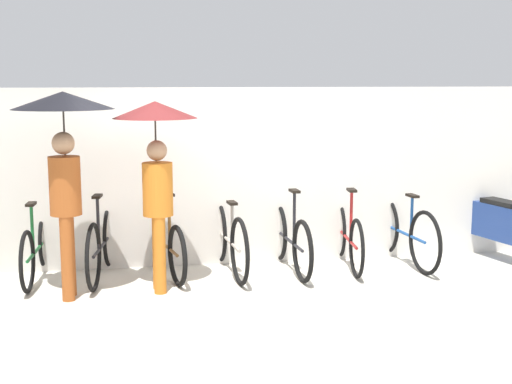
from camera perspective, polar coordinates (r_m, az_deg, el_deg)
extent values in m
plane|color=beige|center=(7.22, -3.74, -9.18)|extent=(30.00, 30.00, 0.00)
cube|color=silver|center=(8.64, -5.02, 1.18)|extent=(14.36, 0.12, 2.15)
torus|color=black|center=(8.95, -16.53, -3.70)|extent=(0.09, 0.68, 0.68)
torus|color=black|center=(7.97, -17.83, -5.33)|extent=(0.09, 0.68, 0.68)
cylinder|color=#19662D|center=(8.46, -17.14, -4.47)|extent=(0.10, 1.03, 0.04)
cylinder|color=#19662D|center=(8.22, -17.47, -2.91)|extent=(0.04, 0.04, 0.55)
cube|color=black|center=(8.17, -17.56, -0.92)|extent=(0.10, 0.21, 0.03)
cylinder|color=#19662D|center=(8.88, -16.62, -1.67)|extent=(0.04, 0.04, 0.64)
cylinder|color=#19662D|center=(8.83, -16.72, 0.38)|extent=(0.44, 0.06, 0.03)
torus|color=black|center=(8.83, -11.64, -3.45)|extent=(0.14, 0.74, 0.74)
torus|color=black|center=(7.83, -12.88, -5.10)|extent=(0.14, 0.74, 0.74)
cylinder|color=black|center=(8.33, -12.22, -4.23)|extent=(0.17, 1.03, 0.04)
cylinder|color=black|center=(8.09, -12.52, -2.50)|extent=(0.04, 0.04, 0.59)
cube|color=black|center=(8.04, -12.59, -0.33)|extent=(0.12, 0.21, 0.03)
cylinder|color=black|center=(8.76, -11.71, -1.30)|extent=(0.04, 0.04, 0.68)
cylinder|color=black|center=(8.71, -11.78, 0.89)|extent=(0.44, 0.09, 0.03)
torus|color=black|center=(8.80, -7.99, -3.61)|extent=(0.19, 0.68, 0.68)
torus|color=black|center=(7.87, -6.31, -5.09)|extent=(0.19, 0.68, 0.68)
cylinder|color=brown|center=(8.33, -7.20, -4.31)|extent=(0.23, 0.97, 0.04)
cylinder|color=brown|center=(8.10, -6.94, -2.44)|extent=(0.04, 0.04, 0.62)
cube|color=black|center=(8.04, -6.99, -0.18)|extent=(0.13, 0.21, 0.03)
cylinder|color=brown|center=(8.72, -8.04, -1.35)|extent=(0.04, 0.04, 0.70)
cylinder|color=brown|center=(8.67, -8.09, 0.94)|extent=(0.44, 0.12, 0.03)
torus|color=black|center=(8.88, -2.99, -3.15)|extent=(0.12, 0.76, 0.76)
torus|color=black|center=(7.86, -1.32, -4.76)|extent=(0.12, 0.76, 0.76)
cylinder|color=#A59E93|center=(8.37, -2.21, -3.91)|extent=(0.14, 1.07, 0.04)
cylinder|color=#A59E93|center=(8.14, -1.92, -2.60)|extent=(0.04, 0.04, 0.47)
cube|color=black|center=(8.09, -1.93, -0.87)|extent=(0.11, 0.21, 0.03)
cylinder|color=#A59E93|center=(8.82, -3.01, -1.11)|extent=(0.04, 0.04, 0.64)
cylinder|color=#A59E93|center=(8.76, -3.03, 0.95)|extent=(0.44, 0.07, 0.03)
torus|color=black|center=(8.96, 1.80, -3.18)|extent=(0.09, 0.71, 0.71)
torus|color=black|center=(7.98, 3.75, -4.75)|extent=(0.09, 0.71, 0.71)
cylinder|color=black|center=(8.47, 2.71, -3.92)|extent=(0.10, 1.05, 0.04)
cylinder|color=black|center=(8.23, 3.08, -2.12)|extent=(0.04, 0.04, 0.61)
cube|color=black|center=(8.17, 3.10, 0.09)|extent=(0.10, 0.20, 0.03)
cylinder|color=black|center=(8.90, 1.81, -0.96)|extent=(0.04, 0.04, 0.71)
cylinder|color=black|center=(8.84, 1.82, 1.30)|extent=(0.44, 0.05, 0.03)
torus|color=black|center=(9.18, 6.70, -3.02)|extent=(0.11, 0.69, 0.69)
torus|color=black|center=(8.22, 8.05, -4.49)|extent=(0.11, 0.69, 0.69)
cylinder|color=maroon|center=(8.70, 7.34, -3.72)|extent=(0.13, 1.01, 0.04)
cylinder|color=maroon|center=(8.47, 7.62, -1.98)|extent=(0.04, 0.04, 0.61)
cube|color=black|center=(8.41, 7.67, 0.15)|extent=(0.11, 0.21, 0.03)
cylinder|color=maroon|center=(9.12, 6.74, -1.07)|extent=(0.04, 0.04, 0.64)
cylinder|color=maroon|center=(9.07, 6.77, 0.91)|extent=(0.44, 0.07, 0.03)
torus|color=black|center=(9.43, 10.28, -2.57)|extent=(0.12, 0.76, 0.76)
torus|color=black|center=(8.49, 13.37, -3.97)|extent=(0.12, 0.76, 0.76)
cylinder|color=#19478C|center=(8.96, 11.74, -3.24)|extent=(0.13, 1.07, 0.04)
cylinder|color=#19478C|center=(8.75, 12.35, -1.94)|extent=(0.04, 0.04, 0.48)
cube|color=black|center=(8.70, 12.40, -0.29)|extent=(0.11, 0.21, 0.03)
cylinder|color=#19478C|center=(9.37, 10.34, -0.48)|extent=(0.04, 0.04, 0.70)
cylinder|color=#19478C|center=(9.31, 10.41, 1.64)|extent=(0.44, 0.07, 0.03)
cylinder|color=#9E4C1E|center=(7.55, -14.87, -5.19)|extent=(0.13, 0.13, 0.88)
cylinder|color=#9E4C1E|center=(7.72, -14.74, -4.86)|extent=(0.13, 0.13, 0.88)
cylinder|color=#9E4C1E|center=(7.49, -15.03, 0.48)|extent=(0.32, 0.32, 0.60)
sphere|color=tan|center=(7.44, -15.17, 3.79)|extent=(0.23, 0.23, 0.23)
cylinder|color=#332D28|center=(7.58, -15.05, 3.64)|extent=(0.02, 0.02, 0.74)
cone|color=black|center=(7.55, -15.20, 7.10)|extent=(1.04, 1.04, 0.18)
cylinder|color=#C66B1E|center=(7.61, -7.71, -5.05)|extent=(0.13, 0.13, 0.83)
cylinder|color=#C66B1E|center=(7.79, -7.81, -4.73)|extent=(0.13, 0.13, 0.83)
cylinder|color=#C66B1E|center=(7.56, -7.87, 0.23)|extent=(0.32, 0.32, 0.56)
sphere|color=tan|center=(7.51, -7.94, 3.31)|extent=(0.22, 0.22, 0.22)
cylinder|color=#332D28|center=(7.65, -8.01, 3.23)|extent=(0.02, 0.02, 0.71)
cone|color=#591919|center=(7.62, -8.09, 6.54)|extent=(0.90, 0.90, 0.18)
torus|color=black|center=(10.00, 16.18, -2.03)|extent=(0.30, 0.79, 0.79)
cube|color=navy|center=(9.46, 18.99, -2.30)|extent=(0.43, 0.83, 0.44)
cube|color=black|center=(9.42, 19.07, -0.81)|extent=(0.35, 0.59, 0.06)
cylinder|color=#B2B2B7|center=(9.92, 16.32, 1.09)|extent=(0.57, 0.17, 0.03)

